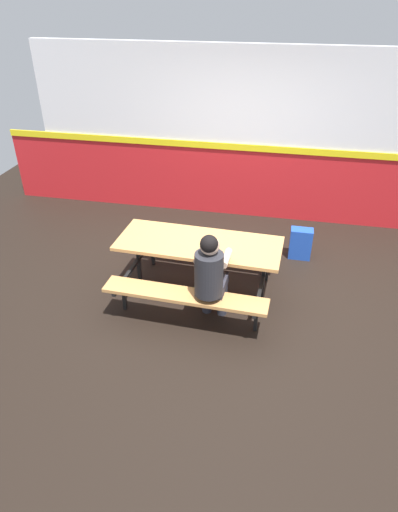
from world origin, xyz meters
name	(u,v)px	position (x,y,z in m)	size (l,w,h in m)	color
ground_plane	(221,297)	(0.00, 0.00, -0.01)	(10.00, 10.00, 0.02)	black
accent_backdrop	(248,140)	(0.00, 2.37, 1.25)	(8.00, 0.14, 2.60)	red
picnic_table_main	(199,254)	(-0.28, 0.00, 0.58)	(1.94, 1.63, 0.74)	tan
student_nearer	(211,274)	(-0.04, -0.57, 0.71)	(0.37, 0.53, 1.21)	#2D2D38
backpack_dark	(300,244)	(0.93, 1.14, 0.22)	(0.30, 0.22, 0.44)	#1E47B2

